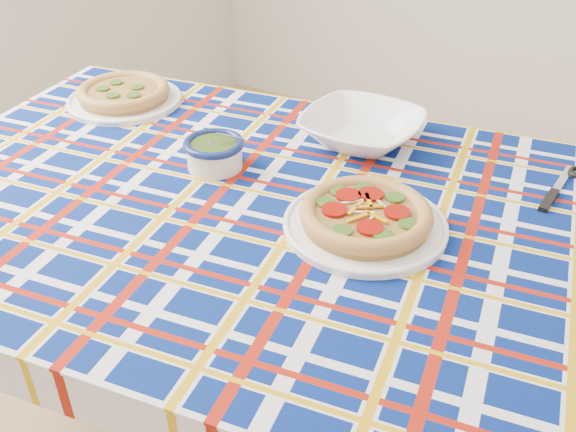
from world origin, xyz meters
The scene contains 7 objects.
dining_table centered at (-0.52, 0.00, 0.67)m, with size 1.71×1.21×0.74m.
tablecloth centered at (-0.52, 0.00, 0.70)m, with size 1.62×1.02×0.11m, color navy, non-canonical shape.
main_focaccia_plate centered at (-0.33, 0.02, 0.78)m, with size 0.31×0.31×0.06m, color olive, non-canonical shape.
pesto_bowl centered at (-0.71, 0.07, 0.79)m, with size 0.13×0.13×0.08m, color #1E320D, non-canonical shape.
serving_bowl centered at (-0.49, 0.34, 0.78)m, with size 0.27×0.27×0.07m, color white.
second_focaccia_plate centered at (-1.11, 0.23, 0.78)m, with size 0.30×0.30×0.05m, color olive, non-canonical shape.
table_knife centered at (-0.05, 0.38, 0.76)m, with size 0.22×0.02×0.01m, color silver, non-canonical shape.
Camera 1 is at (0.03, -0.90, 1.43)m, focal length 40.00 mm.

